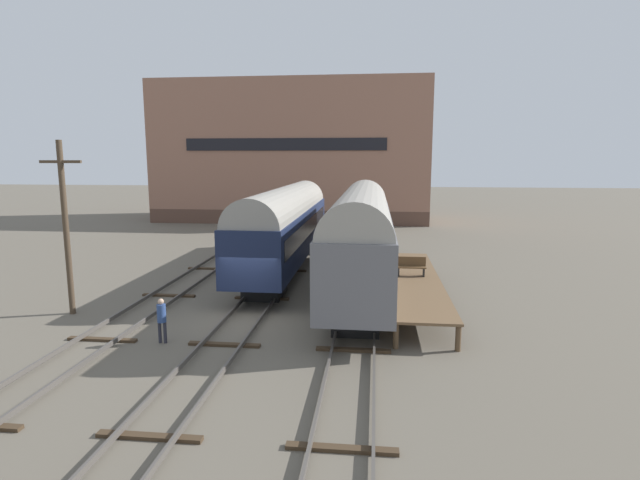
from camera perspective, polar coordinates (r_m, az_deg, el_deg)
name	(u,v)px	position (r m, az deg, el deg)	size (l,w,h in m)	color
ground_plane	(246,319)	(21.22, -8.47, -8.95)	(200.00, 200.00, 0.00)	#60594C
track_left	(140,312)	(22.76, -19.87, -7.78)	(2.60, 60.00, 0.26)	#4C4742
track_middle	(246,316)	(21.17, -8.48, -8.59)	(2.60, 60.00, 0.26)	#4C4742
track_right	(357,320)	(20.52, 4.21, -9.09)	(2.60, 60.00, 0.26)	#4C4742
train_car_grey	(361,232)	(24.88, 4.73, 0.91)	(2.90, 17.57, 5.23)	black
train_car_navy	(285,223)	(29.62, -3.98, 1.96)	(2.87, 17.71, 4.96)	black
station_platform	(414,280)	(23.94, 10.66, -4.57)	(2.43, 12.89, 1.02)	brown
bench	(411,266)	(24.44, 10.38, -2.91)	(1.40, 0.40, 0.91)	brown
person_worker	(162,316)	(19.02, -17.65, -8.33)	(0.32, 0.32, 1.65)	#282833
utility_pole	(66,225)	(23.46, -27.06, 1.51)	(1.80, 0.24, 7.36)	#473828
warehouse_building	(293,152)	(55.16, -3.07, 9.96)	(28.55, 10.58, 14.51)	brown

